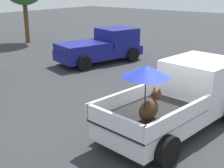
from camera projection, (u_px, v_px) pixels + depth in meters
The scene contains 3 objects.
ground_plane at pixel (173, 130), 9.11m from camera, with size 80.00×80.00×0.00m, color #2D3033.
pickup_truck_main at pixel (183, 96), 9.09m from camera, with size 5.21×2.65×2.34m.
pickup_truck_red at pixel (103, 46), 16.88m from camera, with size 5.09×3.06×1.80m.
Camera 1 is at (-7.55, -3.78, 4.10)m, focal length 49.19 mm.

